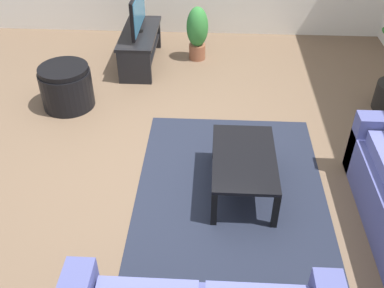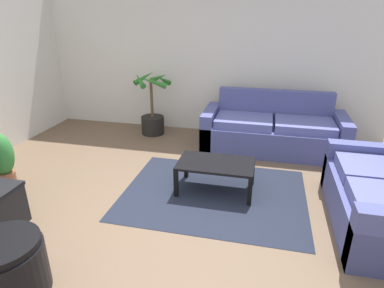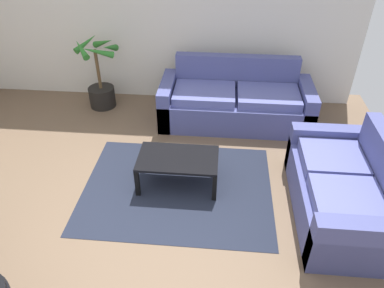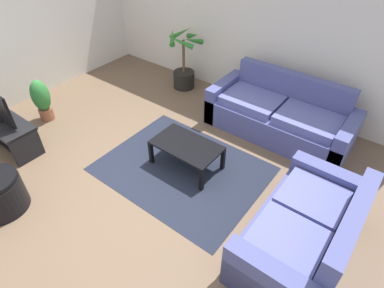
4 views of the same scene
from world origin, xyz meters
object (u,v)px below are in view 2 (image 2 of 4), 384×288
object	(u,v)px
coffee_table	(216,166)
ottoman	(7,268)
potted_palm	(153,112)
potted_plant_small	(2,159)
couch_main	(273,132)

from	to	relation	value
coffee_table	ottoman	bearing A→B (deg)	-123.95
coffee_table	ottoman	xyz separation A→B (m)	(-1.32, -1.95, -0.09)
potted_palm	ottoman	bearing A→B (deg)	-88.24
coffee_table	potted_plant_small	world-z (taller)	potted_plant_small
potted_palm	ottoman	size ratio (longest dim) A/B	1.92
couch_main	ottoman	xyz separation A→B (m)	(-1.99, -3.44, -0.06)
couch_main	coffee_table	bearing A→B (deg)	-114.26
potted_plant_small	potted_palm	bearing A→B (deg)	62.93
coffee_table	potted_palm	size ratio (longest dim) A/B	0.82
coffee_table	ottoman	world-z (taller)	ottoman
coffee_table	potted_plant_small	xyz separation A→B (m)	(-2.59, -0.52, 0.06)
couch_main	ottoman	bearing A→B (deg)	-119.99
couch_main	coffee_table	size ratio (longest dim) A/B	2.36
couch_main	coffee_table	world-z (taller)	couch_main
potted_palm	potted_plant_small	size ratio (longest dim) A/B	1.55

